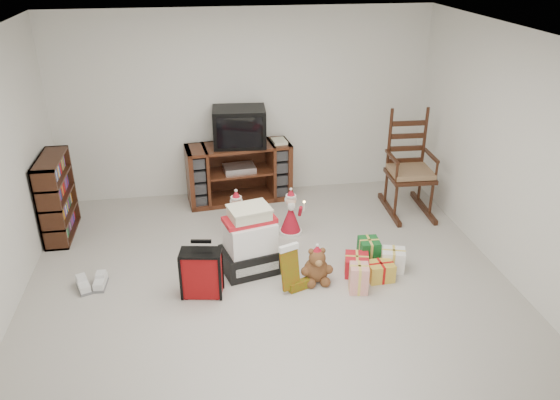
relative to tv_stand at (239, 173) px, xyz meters
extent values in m
cube|color=#B2ACA3|center=(0.12, -2.22, -0.40)|extent=(5.00, 5.00, 0.01)
cube|color=white|center=(0.12, -2.22, 2.10)|extent=(5.00, 5.00, 0.01)
cube|color=white|center=(0.12, 0.28, 0.85)|extent=(5.00, 0.01, 2.50)
cube|color=white|center=(0.12, -4.72, 0.85)|extent=(5.00, 0.01, 2.50)
cube|color=white|center=(2.62, -2.22, 0.85)|extent=(0.01, 5.00, 2.50)
cube|color=#4F2516|center=(0.00, 0.00, 0.00)|extent=(1.43, 0.64, 0.79)
cube|color=#BEBDC0|center=(0.00, -0.03, 0.07)|extent=(0.44, 0.34, 0.08)
cube|color=#381A0F|center=(-2.21, -0.65, 0.10)|extent=(0.27, 0.81, 1.00)
cube|color=#381A0F|center=(2.14, -0.70, 0.10)|extent=(0.57, 0.55, 0.05)
cube|color=#947250|center=(2.14, -0.70, 0.17)|extent=(0.53, 0.51, 0.06)
cube|color=#381A0F|center=(2.14, -0.46, 0.56)|extent=(0.47, 0.08, 0.85)
cube|color=#381A0F|center=(2.14, -0.70, -0.36)|extent=(0.59, 0.94, 0.06)
cube|color=black|center=(-0.04, -1.80, -0.26)|extent=(0.68, 0.56, 0.27)
cube|color=white|center=(-0.04, -1.80, 0.03)|extent=(0.57, 0.49, 0.32)
cube|color=red|center=(-0.04, -1.80, 0.22)|extent=(0.59, 0.41, 0.05)
cube|color=beige|center=(-0.04, -1.80, 0.30)|extent=(0.46, 0.39, 0.10)
cube|color=maroon|center=(-0.57, -2.18, -0.14)|extent=(0.41, 0.27, 0.51)
cube|color=black|center=(-0.57, -2.09, 0.18)|extent=(0.21, 0.06, 0.03)
ellipsoid|color=brown|center=(0.61, -2.11, -0.26)|extent=(0.26, 0.22, 0.28)
sphere|color=brown|center=(0.61, -2.15, -0.10)|extent=(0.18, 0.18, 0.18)
cone|color=#A61122|center=(0.53, -1.05, -0.20)|extent=(0.27, 0.27, 0.39)
sphere|color=beige|center=(0.53, -1.05, 0.04)|extent=(0.13, 0.13, 0.13)
cone|color=#A61122|center=(0.53, -1.05, 0.14)|extent=(0.12, 0.12, 0.10)
cylinder|color=silver|center=(0.67, -1.16, 0.00)|extent=(0.02, 0.02, 0.12)
cone|color=#A61122|center=(-0.12, -1.04, -0.20)|extent=(0.28, 0.28, 0.40)
sphere|color=beige|center=(-0.12, -1.04, 0.06)|extent=(0.14, 0.14, 0.14)
cone|color=#A61122|center=(-0.12, -1.04, 0.16)|extent=(0.12, 0.12, 0.10)
cylinder|color=silver|center=(0.02, -1.15, 0.02)|extent=(0.02, 0.02, 0.12)
cube|color=silver|center=(-1.78, -1.88, -0.35)|extent=(0.20, 0.29, 0.09)
cube|color=silver|center=(-1.61, -1.88, -0.35)|extent=(0.13, 0.27, 0.09)
cube|color=red|center=(1.07, -2.06, -0.28)|extent=(0.24, 0.24, 0.24)
cube|color=#175F22|center=(1.25, -1.83, -0.28)|extent=(0.24, 0.24, 0.24)
cube|color=gold|center=(1.30, -2.19, -0.28)|extent=(0.24, 0.24, 0.24)
cube|color=white|center=(1.03, -2.38, -0.28)|extent=(0.24, 0.24, 0.24)
cube|color=white|center=(1.48, -2.01, -0.28)|extent=(0.24, 0.24, 0.24)
cube|color=black|center=(0.03, 0.01, 0.64)|extent=(0.71, 0.52, 0.50)
cube|color=black|center=(0.03, -0.24, 0.64)|extent=(0.58, 0.06, 0.40)
camera|label=1|loc=(-0.52, -6.80, 2.86)|focal=35.00mm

